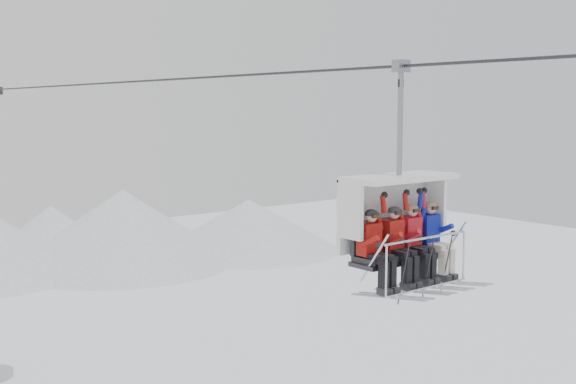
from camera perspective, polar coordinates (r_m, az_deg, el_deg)
haul_cable at (r=15.34m, az=-0.00°, el=9.41°), size 0.06×50.00×0.06m
chairlift_carrier at (r=13.23m, az=8.34°, el=-1.76°), size 2.24×1.17×3.98m
skier_far_left at (r=12.53m, az=6.84°, el=-4.35°), size 0.38×1.69×1.54m
skier_center_left at (r=12.95m, az=8.63°, el=-4.03°), size 0.38×1.69×1.54m
skier_center_right at (r=13.29m, az=10.01°, el=-3.77°), size 0.38×1.69×1.54m
skier_far_right at (r=13.68m, az=11.43°, el=-3.50°), size 0.38×1.69×1.54m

